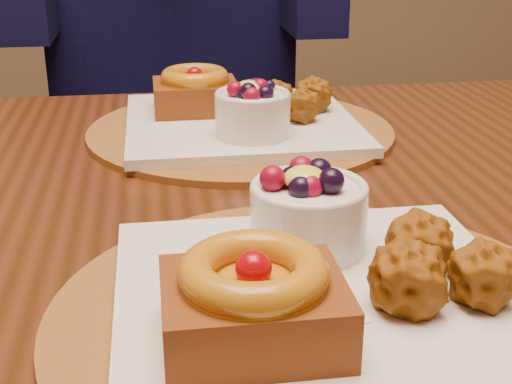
# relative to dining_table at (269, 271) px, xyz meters

# --- Properties ---
(dining_table) EXTENTS (1.60, 0.90, 0.76)m
(dining_table) POSITION_rel_dining_table_xyz_m (0.00, 0.00, 0.00)
(dining_table) COLOR #321909
(dining_table) RESTS_ON ground
(place_setting_near) EXTENTS (0.38, 0.38, 0.09)m
(place_setting_near) POSITION_rel_dining_table_xyz_m (-0.00, -0.22, 0.10)
(place_setting_near) COLOR brown
(place_setting_near) RESTS_ON dining_table
(place_setting_far) EXTENTS (0.38, 0.38, 0.08)m
(place_setting_far) POSITION_rel_dining_table_xyz_m (-0.00, 0.22, 0.10)
(place_setting_far) COLOR brown
(place_setting_far) RESTS_ON dining_table
(chair_far) EXTENTS (0.63, 0.63, 0.99)m
(chair_far) POSITION_rel_dining_table_xyz_m (-0.00, 0.93, -0.13)
(chair_far) COLOR black
(chair_far) RESTS_ON ground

